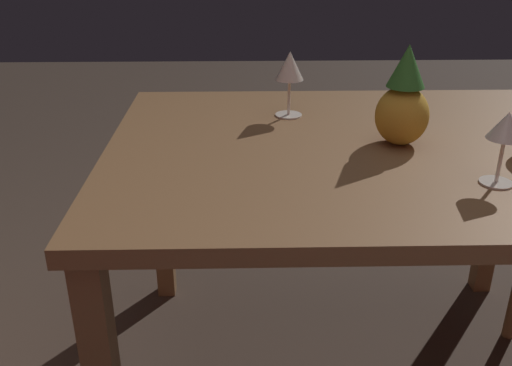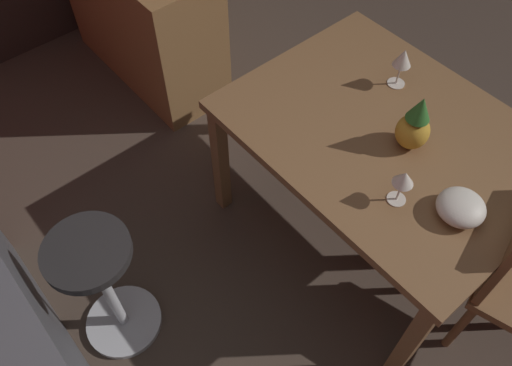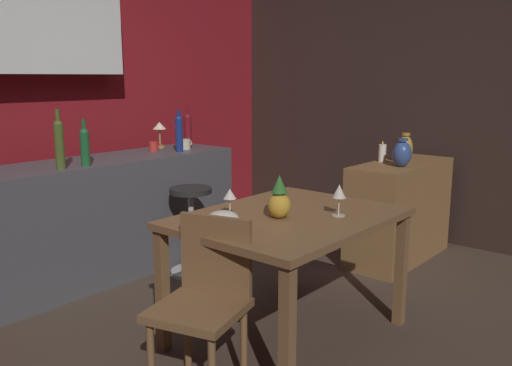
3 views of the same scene
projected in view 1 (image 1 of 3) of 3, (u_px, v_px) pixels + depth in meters
The scene contains 4 objects.
dining_table at pixel (360, 175), 1.43m from camera, with size 1.26×0.96×0.74m.
wine_glass_left at pixel (290, 68), 1.54m from camera, with size 0.08×0.08×0.18m.
wine_glass_right at pixel (506, 129), 1.13m from camera, with size 0.07×0.07×0.16m.
pineapple_centerpiece at pixel (403, 103), 1.35m from camera, with size 0.13×0.13×0.24m.
Camera 1 is at (0.38, 1.00, 1.24)m, focal length 39.71 mm.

